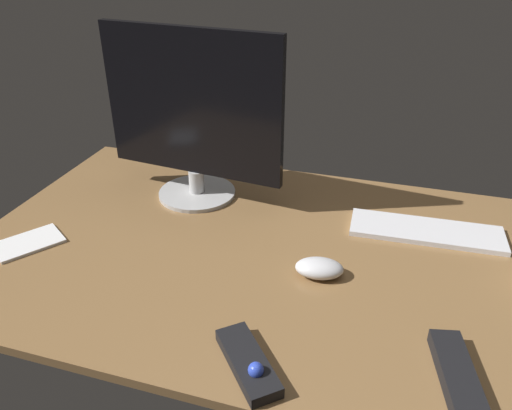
{
  "coord_description": "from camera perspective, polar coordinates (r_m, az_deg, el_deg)",
  "views": [
    {
      "loc": [
        22.27,
        -90.28,
        66.6
      ],
      "look_at": [
        -7.84,
        8.77,
        8.0
      ],
      "focal_mm": 35.14,
      "sensor_mm": 36.0,
      "label": 1
    }
  ],
  "objects": [
    {
      "name": "notepad",
      "position": [
        1.27,
        -24.46,
        -3.93
      ],
      "size": [
        15.73,
        17.04,
        0.67
      ],
      "primitive_type": "cube",
      "rotation": [
        0.0,
        0.0,
        0.97
      ],
      "color": "white",
      "rests_on": "desk"
    },
    {
      "name": "desk",
      "position": [
        1.14,
        2.51,
        -5.72
      ],
      "size": [
        140.0,
        84.0,
        2.0
      ],
      "primitive_type": "cube",
      "color": "olive",
      "rests_on": "ground"
    },
    {
      "name": "keyboard",
      "position": [
        1.26,
        18.82,
        -2.83
      ],
      "size": [
        35.8,
        12.86,
        1.25
      ],
      "primitive_type": "cube",
      "rotation": [
        0.0,
        0.0,
        0.04
      ],
      "color": "white",
      "rests_on": "desk"
    },
    {
      "name": "monitor",
      "position": [
        1.28,
        -7.28,
        10.05
      ],
      "size": [
        48.22,
        20.66,
        43.91
      ],
      "rotation": [
        0.0,
        0.0,
        -0.1
      ],
      "color": "silver",
      "rests_on": "desk"
    },
    {
      "name": "media_remote",
      "position": [
        0.87,
        -0.87,
        -17.51
      ],
      "size": [
        14.78,
        15.98,
        3.94
      ],
      "rotation": [
        0.0,
        0.0,
        -0.87
      ],
      "color": "black",
      "rests_on": "desk"
    },
    {
      "name": "tv_remote",
      "position": [
        0.9,
        22.07,
        -17.94
      ],
      "size": [
        9.39,
        20.42,
        2.58
      ],
      "primitive_type": "cube",
      "rotation": [
        0.0,
        0.0,
        -1.35
      ],
      "color": "black",
      "rests_on": "desk"
    },
    {
      "name": "computer_mouse",
      "position": [
        1.06,
        7.22,
        -7.15
      ],
      "size": [
        10.94,
        7.96,
        3.74
      ],
      "primitive_type": "ellipsoid",
      "rotation": [
        0.0,
        0.0,
        0.16
      ],
      "color": "silver",
      "rests_on": "desk"
    }
  ]
}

